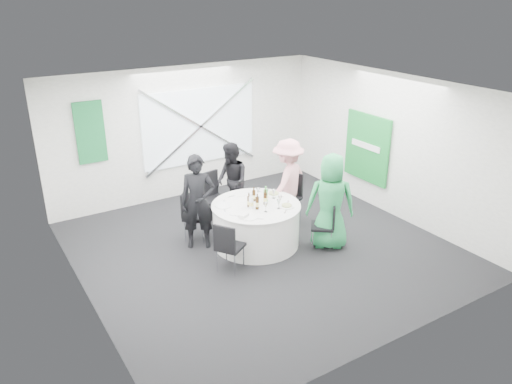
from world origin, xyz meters
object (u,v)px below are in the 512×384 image
chair_front_right (327,222)px  person_man_back_left (198,202)px  banquet_table (256,224)px  person_woman_pink (288,181)px  person_woman_green (331,202)px  clear_water_bottle (251,203)px  chair_back_left (191,212)px  chair_back (213,194)px  green_water_bottle (266,196)px  chair_front_left (228,244)px  chair_back_right (290,193)px  person_man_back (231,182)px

chair_front_right → person_man_back_left: 2.26m
banquet_table → person_woman_pink: size_ratio=0.94×
person_woman_green → clear_water_bottle: person_woman_green is taller
chair_back_left → chair_front_right: (1.84, -1.56, -0.04)m
chair_back → clear_water_bottle: 1.29m
banquet_table → clear_water_bottle: 0.51m
person_man_back_left → green_water_bottle: (1.10, -0.44, 0.03)m
chair_back → person_woman_green: size_ratio=0.59×
person_woman_green → clear_water_bottle: bearing=6.2°
person_woman_green → green_water_bottle: (-0.83, 0.77, 0.02)m
banquet_table → chair_front_left: bearing=-146.9°
chair_back_right → person_man_back: size_ratio=0.61×
chair_front_right → green_water_bottle: bearing=-98.2°
person_woman_green → green_water_bottle: 1.13m
chair_front_right → person_man_back_left: size_ratio=0.50×
person_woman_pink → chair_back_left: bearing=-34.5°
chair_front_left → person_man_back_left: person_man_back_left is taller
chair_front_right → person_man_back: person_man_back is taller
green_water_bottle → chair_front_right: bearing=-47.1°
chair_back → banquet_table: bearing=-90.0°
person_woman_green → green_water_bottle: person_woman_green is taller
green_water_bottle → person_man_back: bearing=91.8°
chair_back → chair_back_left: chair_back is taller
chair_front_left → clear_water_bottle: bearing=-89.0°
chair_back_left → chair_back_right: bearing=-55.4°
banquet_table → chair_back_right: bearing=25.2°
chair_back_right → chair_front_right: chair_back_right is taller
chair_back → person_woman_pink: (1.26, -0.69, 0.23)m
person_man_back_left → person_woman_green: person_woman_green is taller
chair_back_left → person_woman_green: size_ratio=0.53×
chair_front_right → chair_front_left: bearing=-57.3°
banquet_table → person_woman_green: (1.05, -0.75, 0.47)m
chair_back_left → clear_water_bottle: clear_water_bottle is taller
chair_back_right → clear_water_bottle: size_ratio=3.48×
banquet_table → green_water_bottle: size_ratio=5.39×
chair_front_right → person_woman_pink: 1.32m
banquet_table → green_water_bottle: bearing=7.2°
chair_front_left → green_water_bottle: size_ratio=2.98×
chair_back → person_woman_pink: person_woman_pink is taller
chair_front_left → person_woman_green: (1.93, -0.17, 0.35)m
chair_back → chair_back_left: size_ratio=1.11×
banquet_table → chair_back: bearing=101.2°
chair_back_left → green_water_bottle: (1.09, -0.76, 0.34)m
chair_back_right → person_woman_pink: size_ratio=0.56×
person_woman_pink → clear_water_bottle: size_ratio=6.18×
chair_front_right → person_man_back: size_ratio=0.55×
person_man_back → person_woman_pink: size_ratio=0.92×
green_water_bottle → banquet_table: bearing=-172.8°
person_woman_green → green_water_bottle: size_ratio=5.88×
banquet_table → person_man_back_left: person_man_back_left is taller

